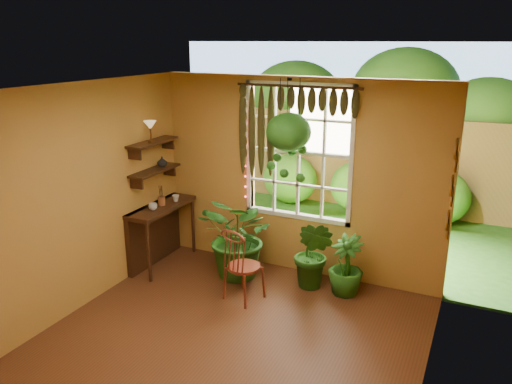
# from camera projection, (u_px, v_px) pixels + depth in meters

# --- Properties ---
(floor) EXTENTS (4.50, 4.50, 0.00)m
(floor) POSITION_uv_depth(u_px,v_px,m) (218.00, 354.00, 5.21)
(floor) COLOR #5B2D1A
(floor) RESTS_ON ground
(ceiling) EXTENTS (4.50, 4.50, 0.00)m
(ceiling) POSITION_uv_depth(u_px,v_px,m) (211.00, 92.00, 4.42)
(ceiling) COLOR silver
(ceiling) RESTS_ON wall_back
(wall_back) EXTENTS (4.00, 0.00, 4.00)m
(wall_back) POSITION_uv_depth(u_px,v_px,m) (297.00, 178.00, 6.76)
(wall_back) COLOR #BC8540
(wall_back) RESTS_ON floor
(wall_left) EXTENTS (0.00, 4.50, 4.50)m
(wall_left) POSITION_uv_depth(u_px,v_px,m) (61.00, 206.00, 5.63)
(wall_left) COLOR #BC8540
(wall_left) RESTS_ON floor
(wall_right) EXTENTS (0.00, 4.50, 4.50)m
(wall_right) POSITION_uv_depth(u_px,v_px,m) (431.00, 274.00, 4.00)
(wall_right) COLOR #BC8540
(wall_right) RESTS_ON floor
(window) EXTENTS (1.52, 0.10, 1.86)m
(window) POSITION_uv_depth(u_px,v_px,m) (299.00, 152.00, 6.69)
(window) COLOR white
(window) RESTS_ON wall_back
(valance_vine) EXTENTS (1.70, 0.12, 1.10)m
(valance_vine) POSITION_uv_depth(u_px,v_px,m) (291.00, 110.00, 6.45)
(valance_vine) COLOR #39200F
(valance_vine) RESTS_ON window
(string_lights) EXTENTS (0.03, 0.03, 1.54)m
(string_lights) POSITION_uv_depth(u_px,v_px,m) (245.00, 145.00, 6.90)
(string_lights) COLOR #FF2633
(string_lights) RESTS_ON window
(wall_plates) EXTENTS (0.04, 0.32, 1.10)m
(wall_plates) POSITION_uv_depth(u_px,v_px,m) (451.00, 191.00, 5.49)
(wall_plates) COLOR beige
(wall_plates) RESTS_ON wall_right
(counter_ledge) EXTENTS (0.40, 1.20, 0.90)m
(counter_ledge) POSITION_uv_depth(u_px,v_px,m) (156.00, 227.00, 7.21)
(counter_ledge) COLOR #39200F
(counter_ledge) RESTS_ON floor
(shelf_lower) EXTENTS (0.25, 0.90, 0.04)m
(shelf_lower) POSITION_uv_depth(u_px,v_px,m) (155.00, 171.00, 6.95)
(shelf_lower) COLOR #39200F
(shelf_lower) RESTS_ON wall_left
(shelf_upper) EXTENTS (0.25, 0.90, 0.04)m
(shelf_upper) POSITION_uv_depth(u_px,v_px,m) (153.00, 142.00, 6.83)
(shelf_upper) COLOR #39200F
(shelf_upper) RESTS_ON wall_left
(backyard) EXTENTS (14.00, 10.00, 12.00)m
(backyard) POSITION_uv_depth(u_px,v_px,m) (384.00, 131.00, 10.68)
(backyard) COLOR #225418
(backyard) RESTS_ON ground
(windsor_chair) EXTENTS (0.51, 0.53, 1.11)m
(windsor_chair) POSITION_uv_depth(u_px,v_px,m) (242.00, 276.00, 6.23)
(windsor_chair) COLOR maroon
(windsor_chair) RESTS_ON floor
(potted_plant_left) EXTENTS (1.31, 1.22, 1.19)m
(potted_plant_left) POSITION_uv_depth(u_px,v_px,m) (241.00, 237.00, 6.74)
(potted_plant_left) COLOR #1E4B14
(potted_plant_left) RESTS_ON floor
(potted_plant_mid) EXTENTS (0.64, 0.57, 0.97)m
(potted_plant_mid) POSITION_uv_depth(u_px,v_px,m) (314.00, 254.00, 6.47)
(potted_plant_mid) COLOR #1E4B14
(potted_plant_mid) RESTS_ON floor
(potted_plant_right) EXTENTS (0.58, 0.58, 0.79)m
(potted_plant_right) POSITION_uv_depth(u_px,v_px,m) (346.00, 265.00, 6.35)
(potted_plant_right) COLOR #1E4B14
(potted_plant_right) RESTS_ON floor
(hanging_basket) EXTENTS (0.58, 0.58, 1.32)m
(hanging_basket) POSITION_uv_depth(u_px,v_px,m) (288.00, 138.00, 6.37)
(hanging_basket) COLOR black
(hanging_basket) RESTS_ON ceiling
(cup_a) EXTENTS (0.15, 0.15, 0.10)m
(cup_a) POSITION_uv_depth(u_px,v_px,m) (153.00, 207.00, 6.86)
(cup_a) COLOR silver
(cup_a) RESTS_ON counter_ledge
(cup_b) EXTENTS (0.13, 0.13, 0.09)m
(cup_b) POSITION_uv_depth(u_px,v_px,m) (176.00, 198.00, 7.23)
(cup_b) COLOR beige
(cup_b) RESTS_ON counter_ledge
(brush_jar) EXTENTS (0.10, 0.10, 0.37)m
(brush_jar) POSITION_uv_depth(u_px,v_px,m) (161.00, 195.00, 7.03)
(brush_jar) COLOR brown
(brush_jar) RESTS_ON counter_ledge
(shelf_vase) EXTENTS (0.17, 0.17, 0.15)m
(shelf_vase) POSITION_uv_depth(u_px,v_px,m) (162.00, 162.00, 7.07)
(shelf_vase) COLOR #B2AD99
(shelf_vase) RESTS_ON shelf_lower
(tiffany_lamp) EXTENTS (0.17, 0.17, 0.29)m
(tiffany_lamp) POSITION_uv_depth(u_px,v_px,m) (150.00, 126.00, 6.70)
(tiffany_lamp) COLOR brown
(tiffany_lamp) RESTS_ON shelf_upper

